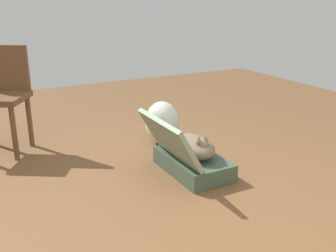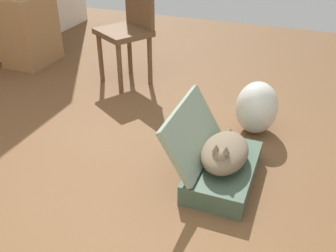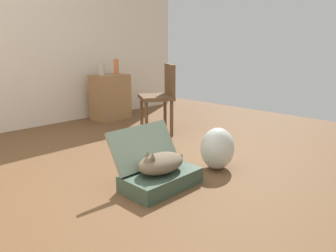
% 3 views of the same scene
% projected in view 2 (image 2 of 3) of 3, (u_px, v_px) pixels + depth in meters
% --- Properties ---
extents(ground_plane, '(7.68, 7.68, 0.00)m').
position_uv_depth(ground_plane, '(122.00, 186.00, 2.39)').
color(ground_plane, brown).
rests_on(ground_plane, ground).
extents(suitcase_base, '(0.65, 0.38, 0.14)m').
position_uv_depth(suitcase_base, '(223.00, 171.00, 2.41)').
color(suitcase_base, '#384C3D').
rests_on(suitcase_base, ground).
extents(suitcase_lid, '(0.65, 0.22, 0.35)m').
position_uv_depth(suitcase_lid, '(192.00, 133.00, 2.35)').
color(suitcase_lid, gray).
rests_on(suitcase_lid, suitcase_base).
extents(cat, '(0.52, 0.28, 0.20)m').
position_uv_depth(cat, '(225.00, 152.00, 2.32)').
color(cat, brown).
rests_on(cat, suitcase_base).
extents(plastic_bag_white, '(0.34, 0.31, 0.40)m').
position_uv_depth(plastic_bag_white, '(257.00, 108.00, 2.85)').
color(plastic_bag_white, silver).
rests_on(plastic_bag_white, ground).
extents(side_table, '(0.54, 0.40, 0.71)m').
position_uv_depth(side_table, '(29.00, 30.00, 4.00)').
color(side_table, olive).
rests_on(side_table, ground).
extents(chair, '(0.58, 0.59, 0.92)m').
position_uv_depth(chair, '(129.00, 28.00, 3.50)').
color(chair, brown).
rests_on(chair, ground).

